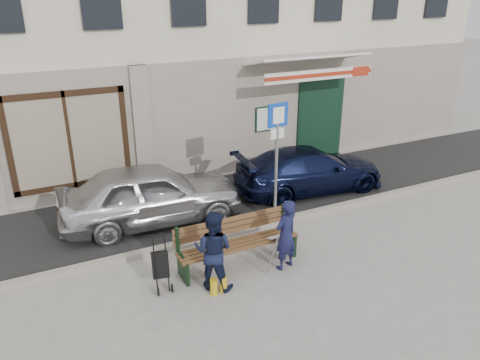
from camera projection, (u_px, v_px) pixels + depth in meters
ground at (288, 263)px, 9.06m from camera, size 80.00×80.00×0.00m
asphalt_lane at (222, 202)px, 11.63m from camera, size 60.00×3.20×0.01m
curb at (252, 227)px, 10.28m from camera, size 60.00×0.18×0.12m
car_silver at (151, 194)px, 10.43m from camera, size 4.13×1.87×1.38m
car_navy at (310, 169)px, 12.13m from camera, size 4.09×1.97×1.15m
parking_sign at (277, 144)px, 10.01m from camera, size 0.51×0.09×2.73m
bench at (236, 244)px, 8.84m from camera, size 2.40×1.17×0.98m
man at (286, 235)px, 8.68m from camera, size 0.59×0.47×1.40m
woman at (213, 250)px, 8.10m from camera, size 0.90×0.89×1.47m
stroller at (161, 266)px, 8.17m from camera, size 0.33×0.44×1.01m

